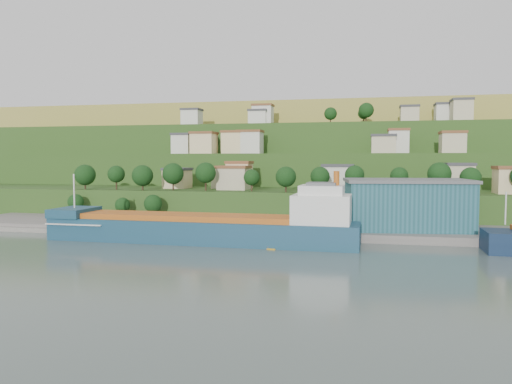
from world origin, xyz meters
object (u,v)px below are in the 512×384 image
(cargo_ship_near, at_px, (210,230))
(kayak_orange, at_px, (146,243))
(warehouse, at_px, (407,204))
(caravan, at_px, (96,219))

(cargo_ship_near, relative_size, kayak_orange, 20.38)
(cargo_ship_near, xyz_separation_m, kayak_orange, (-14.04, -5.00, -2.83))
(kayak_orange, bearing_deg, warehouse, 30.66)
(kayak_orange, bearing_deg, caravan, 148.59)
(warehouse, height_order, caravan, warehouse)
(warehouse, bearing_deg, cargo_ship_near, -163.84)
(caravan, bearing_deg, warehouse, -18.67)
(caravan, height_order, kayak_orange, caravan)
(cargo_ship_near, height_order, caravan, cargo_ship_near)
(warehouse, relative_size, kayak_orange, 8.91)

